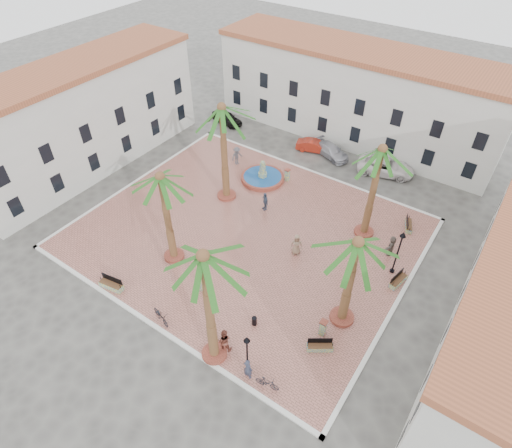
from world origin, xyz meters
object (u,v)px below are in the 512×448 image
(bench_ne, at_px, (408,225))
(lamppost_s, at_px, (247,349))
(bollard_e, at_px, (323,328))
(palm_sw, at_px, (162,187))
(palm_ne, at_px, (380,159))
(bicycle_b, at_px, (267,383))
(car_white, at_px, (386,167))
(bicycle_a, at_px, (161,316))
(palm_nw, at_px, (222,118))
(cyclist_b, at_px, (224,340))
(pedestrian_fountain_b, at_px, (265,201))
(car_red, at_px, (314,146))
(pedestrian_north, at_px, (237,156))
(fountain, at_px, (263,177))
(bollard_se, at_px, (201,281))
(palm_e, at_px, (356,253))
(bench_se, at_px, (320,347))
(palm_s, at_px, (204,268))
(bollard_n, at_px, (287,175))
(car_silver, at_px, (331,151))
(pedestrian_fountain_a, at_px, (296,245))
(cyclist_a, at_px, (248,369))
(bench_s, at_px, (111,285))
(litter_bin, at_px, (254,321))
(pedestrian_east, at_px, (391,245))
(bench_e, at_px, (398,281))

(bench_ne, bearing_deg, lamppost_s, 147.52)
(lamppost_s, bearing_deg, bollard_e, 63.58)
(palm_sw, height_order, palm_ne, palm_ne)
(bicycle_b, distance_m, car_white, 25.42)
(bicycle_a, bearing_deg, palm_nw, 36.33)
(lamppost_s, height_order, cyclist_b, lamppost_s)
(pedestrian_fountain_b, xyz_separation_m, car_red, (-1.21, 11.14, -0.40))
(bicycle_b, xyz_separation_m, pedestrian_north, (-15.67, 18.14, 0.50))
(fountain, relative_size, pedestrian_fountain_b, 2.36)
(car_white, bearing_deg, bollard_se, 149.87)
(fountain, height_order, palm_e, palm_e)
(bench_se, height_order, bollard_se, bollard_se)
(palm_s, xyz_separation_m, bollard_se, (-4.13, 3.69, -7.26))
(car_white, bearing_deg, pedestrian_north, 102.51)
(bollard_n, bearing_deg, car_silver, 78.38)
(palm_nw, height_order, pedestrian_fountain_b, palm_nw)
(car_silver, bearing_deg, palm_nw, 179.40)
(bench_se, bearing_deg, pedestrian_fountain_a, 96.16)
(bollard_se, bearing_deg, cyclist_a, -28.70)
(bench_s, xyz_separation_m, pedestrian_fountain_b, (4.18, 13.82, 0.60))
(bicycle_a, distance_m, bicycle_b, 8.54)
(palm_ne, relative_size, bench_ne, 4.91)
(fountain, xyz_separation_m, pedestrian_north, (-3.63, 0.80, 0.66))
(fountain, distance_m, litter_bin, 16.66)
(car_red, bearing_deg, palm_e, -163.44)
(bench_s, xyz_separation_m, bicycle_b, (13.55, 0.06, 0.18))
(fountain, relative_size, car_red, 1.10)
(palm_s, height_order, bench_se, palm_s)
(fountain, bearing_deg, car_white, 40.74)
(litter_bin, xyz_separation_m, pedestrian_north, (-12.49, 14.90, 0.62))
(palm_nw, relative_size, bicycle_a, 5.02)
(fountain, distance_m, lamppost_s, 20.25)
(cyclist_a, bearing_deg, bench_se, -119.25)
(bollard_e, distance_m, car_red, 22.85)
(bicycle_a, bearing_deg, litter_bin, -41.34)
(car_red, bearing_deg, palm_ne, -150.35)
(bench_ne, xyz_separation_m, pedestrian_north, (-17.61, -0.44, 0.70))
(litter_bin, bearing_deg, pedestrian_east, 66.63)
(bollard_n, bearing_deg, bench_e, -25.29)
(bollard_se, bearing_deg, palm_ne, 59.56)
(palm_s, xyz_separation_m, bollard_n, (-6.06, 18.65, -7.39))
(car_silver, bearing_deg, bollard_e, -133.39)
(palm_s, xyz_separation_m, car_white, (1.11, 25.36, -7.44))
(pedestrian_east, bearing_deg, bollard_se, -41.27)
(bollard_n, bearing_deg, cyclist_b, -70.53)
(palm_nw, height_order, palm_e, palm_nw)
(palm_ne, height_order, car_red, palm_ne)
(bench_e, distance_m, pedestrian_fountain_b, 12.92)
(bollard_se, bearing_deg, car_silver, 91.62)
(lamppost_s, distance_m, bollard_e, 5.85)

